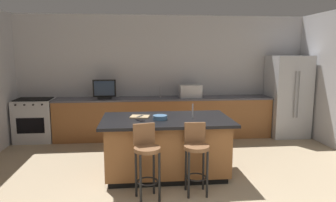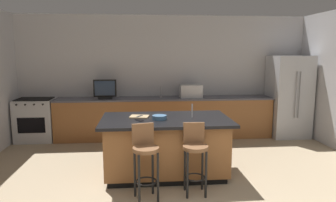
{
  "view_description": "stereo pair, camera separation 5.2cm",
  "coord_description": "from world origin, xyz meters",
  "px_view_note": "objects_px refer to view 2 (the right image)",
  "views": [
    {
      "loc": [
        -0.6,
        -2.16,
        1.9
      ],
      "look_at": [
        -0.04,
        3.41,
        1.01
      ],
      "focal_mm": 32.74,
      "sensor_mm": 36.0,
      "label": 1
    },
    {
      "loc": [
        -0.55,
        -2.16,
        1.9
      ],
      "look_at": [
        -0.04,
        3.41,
        1.01
      ],
      "focal_mm": 32.74,
      "sensor_mm": 36.0,
      "label": 2
    }
  ],
  "objects_px": {
    "refrigerator": "(288,96)",
    "tv_remote": "(140,117)",
    "fruit_bowl": "(159,117)",
    "kitchen_island": "(166,146)",
    "cutting_board": "(139,117)",
    "range_oven": "(36,120)",
    "bar_stool_right": "(195,152)",
    "bar_stool_left": "(145,155)",
    "cell_phone": "(139,120)",
    "microwave": "(191,91)",
    "tv_monitor": "(105,90)"
  },
  "relations": [
    {
      "from": "bar_stool_right",
      "to": "fruit_bowl",
      "type": "xyz_separation_m",
      "value": [
        -0.44,
        0.61,
        0.36
      ]
    },
    {
      "from": "cell_phone",
      "to": "tv_remote",
      "type": "xyz_separation_m",
      "value": [
        0.0,
        0.23,
        0.01
      ]
    },
    {
      "from": "kitchen_island",
      "to": "cell_phone",
      "type": "bearing_deg",
      "value": -163.72
    },
    {
      "from": "range_oven",
      "to": "cell_phone",
      "type": "relative_size",
      "value": 6.19
    },
    {
      "from": "bar_stool_right",
      "to": "kitchen_island",
      "type": "bearing_deg",
      "value": 116.74
    },
    {
      "from": "tv_monitor",
      "to": "refrigerator",
      "type": "bearing_deg",
      "value": -0.49
    },
    {
      "from": "tv_monitor",
      "to": "bar_stool_right",
      "type": "bearing_deg",
      "value": -61.7
    },
    {
      "from": "refrigerator",
      "to": "range_oven",
      "type": "height_order",
      "value": "refrigerator"
    },
    {
      "from": "tv_remote",
      "to": "cell_phone",
      "type": "bearing_deg",
      "value": -61.75
    },
    {
      "from": "kitchen_island",
      "to": "range_oven",
      "type": "bearing_deg",
      "value": 141.23
    },
    {
      "from": "kitchen_island",
      "to": "bar_stool_right",
      "type": "xyz_separation_m",
      "value": [
        0.34,
        -0.68,
        0.11
      ]
    },
    {
      "from": "refrigerator",
      "to": "fruit_bowl",
      "type": "bearing_deg",
      "value": -145.46
    },
    {
      "from": "microwave",
      "to": "tv_remote",
      "type": "bearing_deg",
      "value": -119.36
    },
    {
      "from": "kitchen_island",
      "to": "refrigerator",
      "type": "relative_size",
      "value": 1.08
    },
    {
      "from": "kitchen_island",
      "to": "fruit_bowl",
      "type": "relative_size",
      "value": 9.07
    },
    {
      "from": "tv_monitor",
      "to": "fruit_bowl",
      "type": "xyz_separation_m",
      "value": [
        1.04,
        -2.15,
        -0.17
      ]
    },
    {
      "from": "kitchen_island",
      "to": "bar_stool_left",
      "type": "distance_m",
      "value": 0.85
    },
    {
      "from": "tv_monitor",
      "to": "cell_phone",
      "type": "distance_m",
      "value": 2.33
    },
    {
      "from": "microwave",
      "to": "cutting_board",
      "type": "bearing_deg",
      "value": -119.58
    },
    {
      "from": "bar_stool_left",
      "to": "cutting_board",
      "type": "xyz_separation_m",
      "value": [
        -0.07,
        0.9,
        0.32
      ]
    },
    {
      "from": "tv_monitor",
      "to": "bar_stool_left",
      "type": "height_order",
      "value": "tv_monitor"
    },
    {
      "from": "bar_stool_left",
      "to": "tv_remote",
      "type": "relative_size",
      "value": 5.79
    },
    {
      "from": "tv_monitor",
      "to": "tv_remote",
      "type": "bearing_deg",
      "value": -69.23
    },
    {
      "from": "tv_monitor",
      "to": "cutting_board",
      "type": "xyz_separation_m",
      "value": [
        0.74,
        -1.96,
        -0.19
      ]
    },
    {
      "from": "microwave",
      "to": "tv_remote",
      "type": "distance_m",
      "value": 2.32
    },
    {
      "from": "cutting_board",
      "to": "fruit_bowl",
      "type": "bearing_deg",
      "value": -32.73
    },
    {
      "from": "refrigerator",
      "to": "cell_phone",
      "type": "xyz_separation_m",
      "value": [
        -3.37,
        -2.16,
        -0.01
      ]
    },
    {
      "from": "refrigerator",
      "to": "tv_remote",
      "type": "relative_size",
      "value": 10.77
    },
    {
      "from": "microwave",
      "to": "bar_stool_left",
      "type": "distance_m",
      "value": 3.13
    },
    {
      "from": "kitchen_island",
      "to": "tv_remote",
      "type": "xyz_separation_m",
      "value": [
        -0.4,
        0.11,
        0.45
      ]
    },
    {
      "from": "microwave",
      "to": "cell_phone",
      "type": "bearing_deg",
      "value": -116.91
    },
    {
      "from": "tv_monitor",
      "to": "fruit_bowl",
      "type": "distance_m",
      "value": 2.4
    },
    {
      "from": "kitchen_island",
      "to": "bar_stool_left",
      "type": "height_order",
      "value": "bar_stool_left"
    },
    {
      "from": "range_oven",
      "to": "bar_stool_left",
      "type": "bearing_deg",
      "value": -51.39
    },
    {
      "from": "microwave",
      "to": "bar_stool_right",
      "type": "height_order",
      "value": "microwave"
    },
    {
      "from": "range_oven",
      "to": "fruit_bowl",
      "type": "xyz_separation_m",
      "value": [
        2.55,
        -2.2,
        0.47
      ]
    },
    {
      "from": "tv_remote",
      "to": "fruit_bowl",
      "type": "bearing_deg",
      "value": -2.16
    },
    {
      "from": "bar_stool_left",
      "to": "cell_phone",
      "type": "xyz_separation_m",
      "value": [
        -0.07,
        0.66,
        0.31
      ]
    },
    {
      "from": "cell_phone",
      "to": "cutting_board",
      "type": "relative_size",
      "value": 0.52
    },
    {
      "from": "range_oven",
      "to": "microwave",
      "type": "distance_m",
      "value": 3.44
    },
    {
      "from": "refrigerator",
      "to": "bar_stool_left",
      "type": "height_order",
      "value": "refrigerator"
    },
    {
      "from": "range_oven",
      "to": "cell_phone",
      "type": "xyz_separation_m",
      "value": [
        2.25,
        -2.25,
        0.45
      ]
    },
    {
      "from": "microwave",
      "to": "fruit_bowl",
      "type": "height_order",
      "value": "microwave"
    },
    {
      "from": "range_oven",
      "to": "fruit_bowl",
      "type": "relative_size",
      "value": 4.27
    },
    {
      "from": "range_oven",
      "to": "tv_remote",
      "type": "xyz_separation_m",
      "value": [
        2.25,
        -2.02,
        0.45
      ]
    },
    {
      "from": "range_oven",
      "to": "bar_stool_right",
      "type": "distance_m",
      "value": 4.1
    },
    {
      "from": "tv_remote",
      "to": "cutting_board",
      "type": "relative_size",
      "value": 0.59
    },
    {
      "from": "range_oven",
      "to": "bar_stool_left",
      "type": "relative_size",
      "value": 0.94
    },
    {
      "from": "tv_monitor",
      "to": "cell_phone",
      "type": "xyz_separation_m",
      "value": [
        0.74,
        -2.2,
        -0.2
      ]
    },
    {
      "from": "bar_stool_right",
      "to": "tv_remote",
      "type": "xyz_separation_m",
      "value": [
        -0.74,
        0.79,
        0.34
      ]
    }
  ]
}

